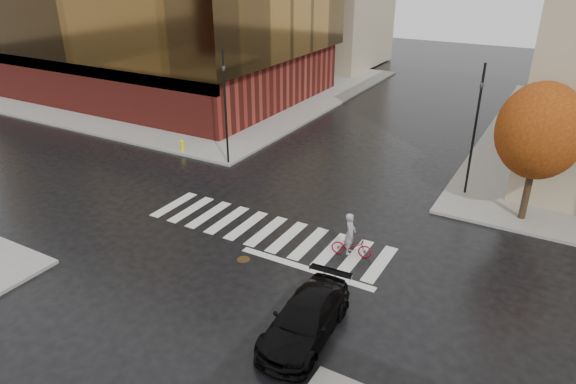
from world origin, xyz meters
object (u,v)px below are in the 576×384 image
object	(u,v)px
sedan	(305,318)
traffic_light_nw	(225,101)
cyclist	(351,242)
fire_hydrant	(182,145)
traffic_light_ne	(476,123)

from	to	relation	value
sedan	traffic_light_nw	bearing A→B (deg)	131.82
cyclist	traffic_light_nw	distance (m)	12.39
fire_hydrant	sedan	bearing A→B (deg)	-37.31
traffic_light_nw	traffic_light_ne	xyz separation A→B (m)	(13.32, 2.70, 0.05)
cyclist	fire_hydrant	xyz separation A→B (m)	(-14.17, 5.98, -0.11)
sedan	traffic_light_ne	distance (m)	14.35
sedan	traffic_light_ne	size ratio (longest dim) A/B	0.68
sedan	fire_hydrant	bearing A→B (deg)	139.42
cyclist	traffic_light_ne	world-z (taller)	traffic_light_ne
sedan	traffic_light_nw	size ratio (longest dim) A/B	0.69
sedan	fire_hydrant	world-z (taller)	sedan
traffic_light_nw	fire_hydrant	bearing A→B (deg)	-91.37
sedan	cyclist	world-z (taller)	cyclist
fire_hydrant	traffic_light_nw	bearing A→B (deg)	-3.09
traffic_light_nw	traffic_light_ne	distance (m)	13.59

